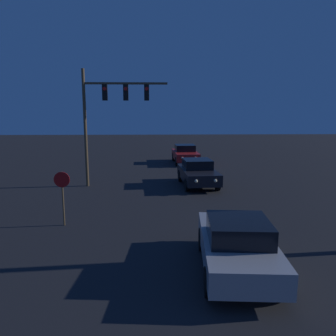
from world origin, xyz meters
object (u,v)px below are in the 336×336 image
Objects in this scene: traffic_signal_mast at (108,107)px; stop_sign at (62,189)px; car_far at (185,154)px; car_near at (237,244)px; car_mid at (198,172)px.

traffic_signal_mast reaches higher than stop_sign.
car_near is at bearing 86.58° from car_far.
car_mid is at bearing 93.16° from car_near.
traffic_signal_mast is 3.16× the size of stop_sign.
stop_sign is (-0.86, -6.84, -3.17)m from traffic_signal_mast.
car_near is 1.01× the size of car_far.
car_far is at bearing 68.24° from stop_sign.
car_near is at bearing 84.58° from car_mid.
traffic_signal_mast is (-5.24, -8.44, 3.84)m from car_far.
car_far is 10.65m from traffic_signal_mast.
car_mid is at bearing 87.33° from car_far.
traffic_signal_mast is at bearing 119.45° from car_near.
traffic_signal_mast is (-5.01, 10.74, 3.84)m from car_near.
car_near is at bearing -64.98° from traffic_signal_mast.
car_near is 10.67m from car_mid.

